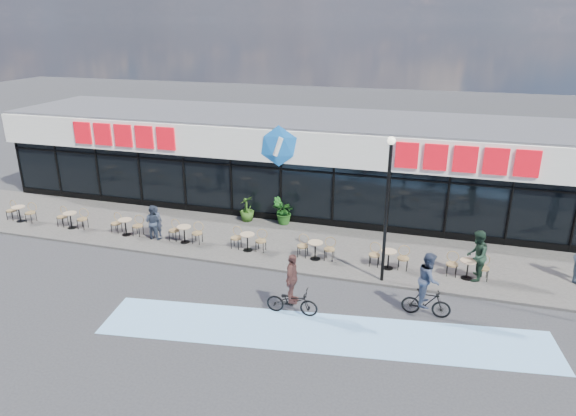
{
  "coord_description": "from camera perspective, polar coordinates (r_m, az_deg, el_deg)",
  "views": [
    {
      "loc": [
        6.84,
        -14.87,
        9.13
      ],
      "look_at": [
        1.39,
        3.5,
        2.1
      ],
      "focal_mm": 32.0,
      "sensor_mm": 36.0,
      "label": 1
    }
  ],
  "objects": [
    {
      "name": "cyclist_a",
      "position": [
        16.93,
        0.45,
        -9.31
      ],
      "size": [
        1.75,
        1.0,
        2.14
      ],
      "color": "black",
      "rests_on": "ground"
    },
    {
      "name": "potted_plant_left",
      "position": [
        24.45,
        -4.59,
        -0.07
      ],
      "size": [
        0.85,
        0.85,
        1.21
      ],
      "primitive_type": "imported",
      "rotation": [
        0.0,
        0.0,
        4.4
      ],
      "color": "#2D5418",
      "rests_on": "sidewalk"
    },
    {
      "name": "bistro_set_5",
      "position": [
        20.64,
        3.11,
        -4.43
      ],
      "size": [
        1.54,
        0.62,
        0.9
      ],
      "color": "tan",
      "rests_on": "sidewalk"
    },
    {
      "name": "potted_plant_mid",
      "position": [
        24.0,
        -0.34,
        -0.46
      ],
      "size": [
        1.3,
        1.22,
        1.17
      ],
      "primitive_type": "imported",
      "rotation": [
        0.0,
        0.0,
        5.93
      ],
      "color": "#205418",
      "rests_on": "sidewalk"
    },
    {
      "name": "ground",
      "position": [
        18.74,
        -7.22,
        -9.19
      ],
      "size": [
        120.0,
        120.0,
        0.0
      ],
      "primitive_type": "plane",
      "color": "#28282B",
      "rests_on": "ground"
    },
    {
      "name": "patron_right",
      "position": [
        23.09,
        -14.77,
        -1.51
      ],
      "size": [
        0.75,
        0.59,
        1.54
      ],
      "primitive_type": "imported",
      "rotation": [
        0.0,
        0.0,
        3.15
      ],
      "color": "#2B3343",
      "rests_on": "sidewalk"
    },
    {
      "name": "bistro_set_3",
      "position": [
        22.56,
        -11.34,
        -2.61
      ],
      "size": [
        1.54,
        0.62,
        0.9
      ],
      "color": "tan",
      "rests_on": "sidewalk"
    },
    {
      "name": "bistro_set_0",
      "position": [
        27.55,
        -27.58,
        -0.36
      ],
      "size": [
        1.54,
        0.62,
        0.9
      ],
      "color": "tan",
      "rests_on": "sidewalk"
    },
    {
      "name": "bistro_set_1",
      "position": [
        25.67,
        -22.88,
        -1.02
      ],
      "size": [
        1.54,
        0.62,
        0.9
      ],
      "color": "tan",
      "rests_on": "sidewalk"
    },
    {
      "name": "patron_left",
      "position": [
        23.33,
        -14.45,
        -1.43
      ],
      "size": [
        0.61,
        0.52,
        1.41
      ],
      "primitive_type": "imported",
      "rotation": [
        0.0,
        0.0,
        3.56
      ],
      "color": "#2A3142",
      "rests_on": "sidewalk"
    },
    {
      "name": "bistro_set_4",
      "position": [
        21.43,
        -4.44,
        -3.5
      ],
      "size": [
        1.54,
        0.62,
        0.9
      ],
      "color": "tan",
      "rests_on": "sidewalk"
    },
    {
      "name": "bistro_set_2",
      "position": [
        23.99,
        -17.49,
        -1.77
      ],
      "size": [
        1.54,
        0.62,
        0.9
      ],
      "color": "tan",
      "rests_on": "sidewalk"
    },
    {
      "name": "bistro_set_7",
      "position": [
        20.25,
        19.33,
        -6.12
      ],
      "size": [
        1.54,
        0.62,
        0.9
      ],
      "color": "tan",
      "rests_on": "sidewalk"
    },
    {
      "name": "lamp_post",
      "position": [
        18.2,
        10.98,
        1.02
      ],
      "size": [
        0.28,
        0.28,
        5.38
      ],
      "color": "black",
      "rests_on": "sidewalk"
    },
    {
      "name": "bike_lane",
      "position": [
        16.43,
        3.88,
        -13.64
      ],
      "size": [
        14.17,
        4.13,
        0.01
      ],
      "primitive_type": "cube",
      "rotation": [
        0.0,
        0.0,
        0.14
      ],
      "color": "#79B0E4",
      "rests_on": "ground"
    },
    {
      "name": "cyclist_b",
      "position": [
        17.31,
        15.27,
        -8.58
      ],
      "size": [
        1.59,
        0.89,
        2.26
      ],
      "color": "black",
      "rests_on": "ground"
    },
    {
      "name": "bistro_set_6",
      "position": [
        20.24,
        11.13,
        -5.32
      ],
      "size": [
        1.54,
        0.62,
        0.9
      ],
      "color": "tan",
      "rests_on": "sidewalk"
    },
    {
      "name": "building",
      "position": [
        26.61,
        1.08,
        5.36
      ],
      "size": [
        30.6,
        6.57,
        4.75
      ],
      "color": "black",
      "rests_on": "ground"
    },
    {
      "name": "sidewalk",
      "position": [
        22.46,
        -2.67,
        -3.72
      ],
      "size": [
        44.0,
        5.0,
        0.1
      ],
      "primitive_type": "cube",
      "color": "#534F49",
      "rests_on": "ground"
    },
    {
      "name": "pedestrian_a",
      "position": [
        19.99,
        20.23,
        -4.99
      ],
      "size": [
        0.91,
        1.07,
        1.92
      ],
      "primitive_type": "imported",
      "rotation": [
        0.0,
        0.0,
        -1.78
      ],
      "color": "black",
      "rests_on": "sidewalk"
    },
    {
      "name": "potted_plant_right",
      "position": [
        24.14,
        -0.8,
        -0.22
      ],
      "size": [
        0.88,
        0.84,
        1.25
      ],
      "primitive_type": "imported",
      "rotation": [
        0.0,
        0.0,
        3.72
      ],
      "color": "#174E16",
      "rests_on": "sidewalk"
    }
  ]
}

